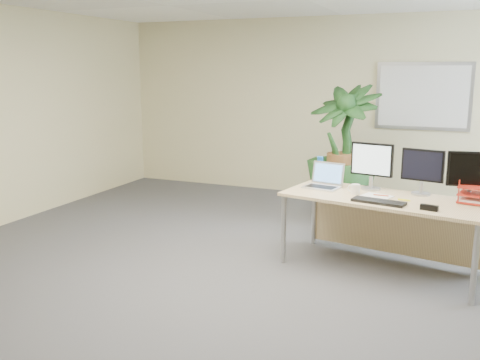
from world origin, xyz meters
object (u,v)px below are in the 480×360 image
at_px(monitor_left, 372,163).
at_px(laptop, 324,181).
at_px(floor_plant, 342,164).
at_px(monitor_right, 422,169).
at_px(desk, 387,210).

relative_size(monitor_left, laptop, 1.19).
bearing_deg(floor_plant, monitor_right, -51.20).
bearing_deg(desk, laptop, 170.51).
height_order(floor_plant, monitor_right, floor_plant).
bearing_deg(laptop, desk, -9.49).
bearing_deg(monitor_left, monitor_right, -4.82).
xyz_separation_m(desk, laptop, (-0.66, 0.11, 0.21)).
height_order(desk, laptop, laptop).
height_order(monitor_right, laptop, monitor_right).
distance_m(monitor_left, laptop, 0.51).
distance_m(desk, monitor_right, 0.52).
bearing_deg(monitor_right, desk, -153.20).
relative_size(desk, monitor_right, 4.51).
xyz_separation_m(desk, monitor_right, (0.29, 0.15, 0.41)).
relative_size(desk, monitor_left, 4.24).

